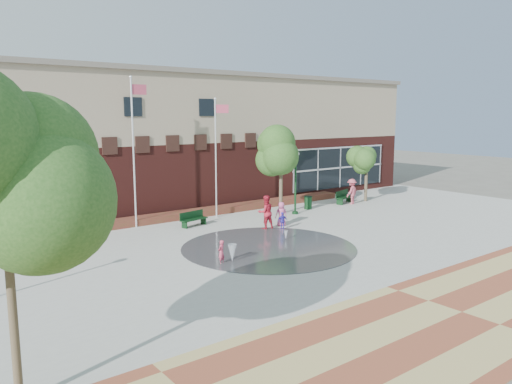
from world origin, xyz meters
TOP-DOWN VIEW (x-y plane):
  - ground at (0.00, 0.00)m, footprint 120.00×120.00m
  - plaza_concrete at (0.00, 4.00)m, footprint 46.00×18.00m
  - paver_band at (0.00, -7.00)m, footprint 46.00×6.00m
  - splash_pad at (0.00, 3.00)m, footprint 8.40×8.40m
  - library_building at (0.00, 17.48)m, footprint 44.40×10.40m
  - flower_bed at (0.00, 11.60)m, footprint 26.00×1.20m
  - flagpole_left at (-3.17, 11.00)m, footprint 0.99×0.16m
  - flagpole_right at (1.95, 10.52)m, footprint 0.87×0.35m
  - lamp_right at (6.50, 8.34)m, footprint 0.43×0.43m
  - bench_left at (-7.98, 9.19)m, footprint 2.11×1.24m
  - bench_mid at (-0.51, 9.19)m, footprint 1.79×0.80m
  - bench_right at (11.90, 9.07)m, footprint 1.94×1.04m
  - trash_can at (8.31, 9.05)m, footprint 0.55×0.55m
  - tree_big_left at (-12.62, -3.85)m, footprint 4.41×4.41m
  - tree_mid at (5.79, 8.94)m, footprint 3.21×3.21m
  - tree_small_right at (13.84, 8.75)m, footprint 2.42×2.42m
  - water_jet_a at (-2.78, 2.07)m, footprint 0.40×0.40m
  - water_jet_b at (1.63, 3.62)m, footprint 0.20×0.20m
  - child_splash at (-3.26, 2.20)m, footprint 0.45×0.38m
  - adult_red at (2.37, 6.21)m, footprint 1.06×0.90m
  - adult_pink at (3.56, 6.25)m, footprint 0.81×0.69m
  - child_blue at (3.02, 5.52)m, footprint 0.63×0.39m
  - person_bench at (12.08, 8.54)m, footprint 1.31×0.95m

SIDE VIEW (x-z plane):
  - ground at x=0.00m, z-range 0.00..0.00m
  - flower_bed at x=0.00m, z-range -0.20..0.20m
  - water_jet_a at x=-2.78m, z-range -0.39..0.39m
  - water_jet_b at x=1.63m, z-range -0.23..0.23m
  - plaza_concrete at x=0.00m, z-range 0.00..0.01m
  - paver_band at x=0.00m, z-range 0.00..0.01m
  - splash_pad at x=0.00m, z-range 0.00..0.01m
  - bench_mid at x=-0.51m, z-range -0.15..0.71m
  - bench_right at x=11.90m, z-range -0.17..0.77m
  - bench_left at x=-7.98m, z-range -0.18..0.84m
  - trash_can at x=8.31m, z-range 0.01..0.90m
  - child_blue at x=3.02m, z-range 0.00..1.00m
  - child_splash at x=-3.26m, z-range 0.00..1.05m
  - adult_pink at x=3.56m, z-range 0.00..1.41m
  - person_bench at x=12.08m, z-range 0.00..1.83m
  - adult_red at x=2.37m, z-range 0.00..1.91m
  - lamp_right at x=6.50m, z-range 0.50..4.60m
  - tree_small_right at x=13.84m, z-range 0.95..5.08m
  - tree_mid at x=5.79m, z-range 1.24..6.66m
  - flagpole_right at x=1.95m, z-range 0.43..7.80m
  - library_building at x=0.00m, z-range 0.04..9.24m
  - flagpole_left at x=-3.17m, z-range 0.48..8.93m
  - tree_big_left at x=-12.62m, z-range 1.51..8.55m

